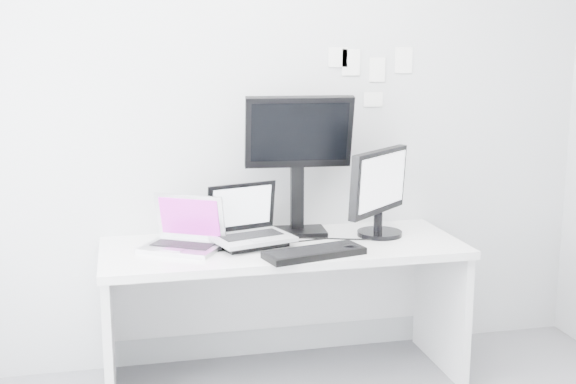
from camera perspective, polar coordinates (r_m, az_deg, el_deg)
The scene contains 14 objects.
back_wall at distance 3.93m, azimuth -1.50°, elevation 6.03°, with size 3.60×3.60×0.00m, color silver.
desk at distance 3.81m, azimuth -0.37°, elevation -9.36°, with size 1.80×0.70×0.73m, color white.
macbook at distance 3.59m, azimuth -8.32°, elevation -2.37°, with size 0.37×0.27×0.27m, color #A9A8AD.
speaker at distance 3.90m, azimuth -2.89°, elevation -1.93°, with size 0.09×0.09×0.18m, color black.
dell_laptop at distance 3.63m, azimuth -2.78°, elevation -1.84°, with size 0.37×0.29×0.31m, color #B0B3B8.
rear_monitor at distance 3.82m, azimuth 0.79°, elevation 2.21°, with size 0.55×0.20×0.75m, color black.
samsung_monitor at distance 3.84m, azimuth 7.18°, elevation 0.04°, with size 0.51×0.24×0.47m, color black.
keyboard at distance 3.49m, azimuth 2.05°, elevation -4.73°, with size 0.48×0.17×0.03m, color black.
mouse at distance 3.55m, azimuth 4.90°, elevation -4.42°, with size 0.12×0.08×0.04m, color black.
wall_note_0 at distance 4.02m, azimuth 4.90°, elevation 9.97°, with size 0.10×0.00×0.14m, color white.
wall_note_1 at distance 4.07m, azimuth 6.93°, elevation 9.38°, with size 0.09×0.00×0.13m, color white.
wall_note_2 at distance 4.12m, azimuth 8.94°, elevation 10.05°, with size 0.10×0.00×0.14m, color white.
wall_note_3 at distance 4.07m, azimuth 6.61°, elevation 7.14°, with size 0.11×0.00×0.08m, color white.
wall_note_4 at distance 4.00m, azimuth 3.89°, elevation 10.38°, with size 0.10×0.00×0.10m, color white.
Camera 1 is at (-0.77, -2.23, 1.71)m, focal length 45.93 mm.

